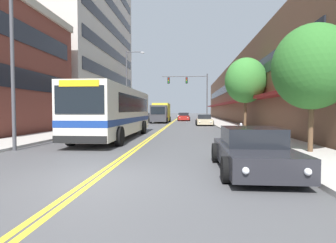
# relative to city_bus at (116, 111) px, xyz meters

# --- Properties ---
(ground_plane) EXTENTS (240.00, 240.00, 0.00)m
(ground_plane) POSITION_rel_city_bus_xyz_m (2.26, 26.76, -1.79)
(ground_plane) COLOR #4C4C4F
(sidewalk_left) EXTENTS (3.13, 106.00, 0.14)m
(sidewalk_left) POSITION_rel_city_bus_xyz_m (-4.81, 26.76, -1.72)
(sidewalk_left) COLOR #B2ADA5
(sidewalk_left) RESTS_ON ground_plane
(sidewalk_right) EXTENTS (3.13, 106.00, 0.14)m
(sidewalk_right) POSITION_rel_city_bus_xyz_m (9.32, 26.76, -1.72)
(sidewalk_right) COLOR #B2ADA5
(sidewalk_right) RESTS_ON ground_plane
(centre_line) EXTENTS (0.34, 106.00, 0.01)m
(centre_line) POSITION_rel_city_bus_xyz_m (2.26, 26.76, -1.79)
(centre_line) COLOR yellow
(centre_line) RESTS_ON ground_plane
(office_tower_left) EXTENTS (12.08, 25.22, 27.69)m
(office_tower_left) POSITION_rel_city_bus_xyz_m (-12.61, 22.07, 12.05)
(office_tower_left) COLOR #BCB7AD
(office_tower_left) RESTS_ON ground_plane
(storefront_row_right) EXTENTS (9.10, 68.00, 9.00)m
(storefront_row_right) POSITION_rel_city_bus_xyz_m (15.12, 26.76, 2.70)
(storefront_row_right) COLOR brown
(storefront_row_right) RESTS_ON ground_plane
(city_bus) EXTENTS (2.83, 11.47, 3.17)m
(city_bus) POSITION_rel_city_bus_xyz_m (0.00, 0.00, 0.00)
(city_bus) COLOR silver
(city_bus) RESTS_ON ground_plane
(car_navy_parked_left_near) EXTENTS (2.03, 4.67, 1.41)m
(car_navy_parked_left_near) POSITION_rel_city_bus_xyz_m (-2.19, 22.81, -1.15)
(car_navy_parked_left_near) COLOR #19234C
(car_navy_parked_left_near) RESTS_ON ground_plane
(car_dark_grey_parked_left_far) EXTENTS (1.97, 4.19, 1.36)m
(car_dark_grey_parked_left_far) POSITION_rel_city_bus_xyz_m (-2.09, 15.00, -1.17)
(car_dark_grey_parked_left_far) COLOR #38383D
(car_dark_grey_parked_left_far) RESTS_ON ground_plane
(car_charcoal_parked_right_foreground) EXTENTS (2.11, 4.36, 1.29)m
(car_charcoal_parked_right_foreground) POSITION_rel_city_bus_xyz_m (6.61, -8.95, -1.20)
(car_charcoal_parked_right_foreground) COLOR #232328
(car_charcoal_parked_right_foreground) RESTS_ON ground_plane
(car_beige_parked_right_mid) EXTENTS (2.06, 4.56, 1.30)m
(car_beige_parked_right_mid) POSITION_rel_city_bus_xyz_m (6.61, 15.32, -1.20)
(car_beige_parked_right_mid) COLOR #BCAD89
(car_beige_parked_right_mid) RESTS_ON ground_plane
(car_silver_moving_lead) EXTENTS (2.17, 4.75, 1.16)m
(car_silver_moving_lead) POSITION_rel_city_bus_xyz_m (3.08, 45.52, -1.24)
(car_silver_moving_lead) COLOR #B7B7BC
(car_silver_moving_lead) RESTS_ON ground_plane
(car_red_moving_second) EXTENTS (2.16, 4.58, 1.40)m
(car_red_moving_second) POSITION_rel_city_bus_xyz_m (3.90, 29.12, -1.15)
(car_red_moving_second) COLOR maroon
(car_red_moving_second) RESTS_ON ground_plane
(box_truck) EXTENTS (2.58, 7.35, 2.86)m
(box_truck) POSITION_rel_city_bus_xyz_m (0.60, 21.81, -0.30)
(box_truck) COLOR #38383D
(box_truck) RESTS_ON ground_plane
(traffic_signal_mast) EXTENTS (6.89, 0.38, 7.26)m
(traffic_signal_mast) POSITION_rel_city_bus_xyz_m (5.22, 22.78, 3.39)
(traffic_signal_mast) COLOR #47474C
(traffic_signal_mast) RESTS_ON ground_plane
(street_lamp_left_near) EXTENTS (2.22, 0.28, 7.63)m
(street_lamp_left_near) POSITION_rel_city_bus_xyz_m (-2.74, -5.75, 2.76)
(street_lamp_left_near) COLOR #47474C
(street_lamp_left_near) RESTS_ON ground_plane
(street_lamp_left_far) EXTENTS (2.37, 0.28, 9.22)m
(street_lamp_left_far) POSITION_rel_city_bus_xyz_m (-2.76, 15.63, 3.61)
(street_lamp_left_far) COLOR #47474C
(street_lamp_left_far) RESTS_ON ground_plane
(street_tree_right_near) EXTENTS (3.09, 3.09, 5.09)m
(street_tree_right_near) POSITION_rel_city_bus_xyz_m (9.64, -5.88, 1.73)
(street_tree_right_near) COLOR brown
(street_tree_right_near) RESTS_ON sidewalk_right
(street_tree_right_mid) EXTENTS (3.54, 3.54, 6.20)m
(street_tree_right_mid) POSITION_rel_city_bus_xyz_m (9.63, 6.39, 2.59)
(street_tree_right_mid) COLOR brown
(street_tree_right_mid) RESTS_ON sidewalk_right
(fire_hydrant) EXTENTS (0.28, 0.20, 0.83)m
(fire_hydrant) POSITION_rel_city_bus_xyz_m (8.20, 0.87, -1.24)
(fire_hydrant) COLOR #B7B7BC
(fire_hydrant) RESTS_ON sidewalk_right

